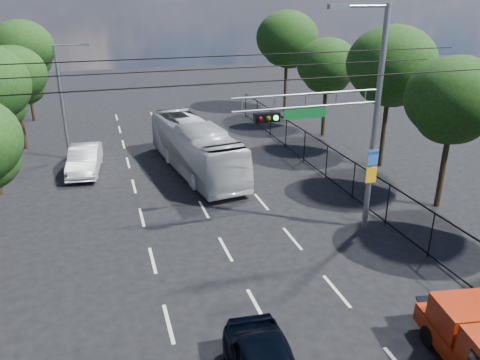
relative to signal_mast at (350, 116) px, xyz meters
name	(u,v)px	position (x,y,z in m)	size (l,w,h in m)	color
lane_markings	(195,194)	(-5.28, 6.01, -5.24)	(6.12, 38.00, 0.01)	beige
signal_mast	(350,116)	(0.00, 0.00, 0.00)	(6.43, 0.39, 9.50)	slate
streetlight_left	(64,97)	(-11.62, 14.01, -1.30)	(2.09, 0.22, 7.08)	slate
utility_wires	(217,69)	(-5.28, 0.84, 1.99)	(22.00, 5.04, 0.74)	black
fence_right	(342,172)	(2.32, 4.18, -4.21)	(0.06, 34.03, 2.00)	black
tree_right_b	(454,105)	(5.93, 1.03, -0.19)	(4.50, 4.50, 7.31)	black
tree_right_c	(391,71)	(6.53, 7.03, 0.49)	(5.10, 5.10, 8.29)	black
tree_right_d	(327,69)	(6.13, 14.03, -0.39)	(4.32, 4.32, 7.02)	black
tree_right_e	(287,42)	(6.33, 22.03, 0.69)	(5.28, 5.28, 8.58)	black
tree_left_d	(14,79)	(-14.67, 17.03, -0.52)	(4.20, 4.20, 6.83)	black
tree_left_e	(23,52)	(-14.87, 25.03, 0.29)	(4.92, 4.92, 7.99)	black
white_bus	(196,147)	(-4.49, 9.39, -3.79)	(2.44, 10.43, 2.91)	silver
white_van	(85,160)	(-10.78, 11.10, -4.47)	(1.64, 4.70, 1.55)	silver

